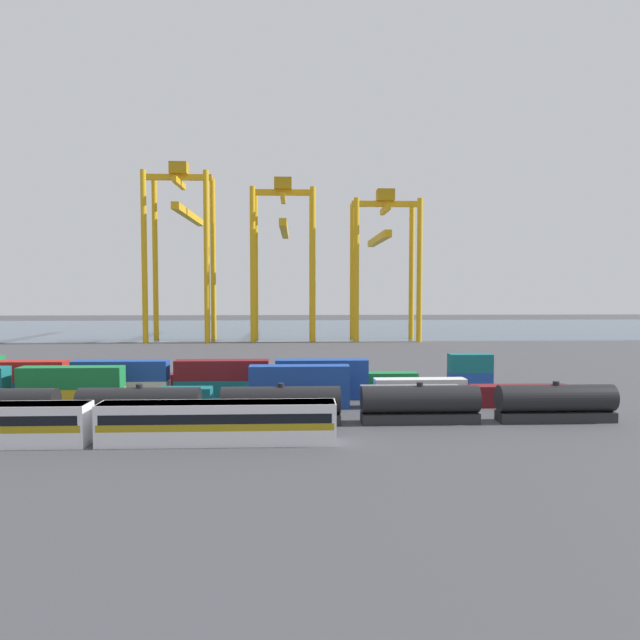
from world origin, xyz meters
The scene contains 29 objects.
ground_plane centered at (0.00, 40.00, 0.00)m, with size 420.00×420.00×0.00m, color #424247.
harbour_water centered at (0.00, 139.86, 0.00)m, with size 400.00×110.00×0.01m, color #384C60.
passenger_train centered at (-13.87, -18.90, 2.14)m, with size 44.79×3.14×3.90m.
freight_tank_row centered at (3.21, -11.38, 2.08)m, with size 72.41×2.93×4.39m.
shipping_container_2 centered at (-21.98, -3.23, 1.30)m, with size 12.10×2.44×2.60m, color gold.
shipping_container_3 centered at (-21.98, -3.23, 3.90)m, with size 12.10×2.44×2.60m, color #197538.
shipping_container_4 centered at (-8.39, -3.23, 1.30)m, with size 6.04×2.44×2.60m, color #146066.
shipping_container_5 centered at (5.19, -3.23, 1.30)m, with size 12.10×2.44×2.60m, color #1C4299.
shipping_container_6 centered at (5.19, -3.23, 3.90)m, with size 12.10×2.44×2.60m, color #1C4299.
shipping_container_7 centered at (18.78, -3.23, 1.30)m, with size 12.10×2.44×2.60m, color slate.
shipping_container_8 centered at (32.36, -3.23, 1.30)m, with size 12.10×2.44×2.60m, color maroon.
shipping_container_9 centered at (-30.90, 2.43, 1.30)m, with size 12.10×2.44×2.60m, color #1C4299.
shipping_container_10 centered at (-30.90, 2.43, 3.90)m, with size 12.10×2.44×2.60m, color #AD211C.
shipping_container_11 centered at (-17.88, 2.43, 1.30)m, with size 12.10×2.44×2.60m, color silver.
shipping_container_12 centered at (-17.88, 2.43, 3.90)m, with size 12.10×2.44×2.60m, color #1C4299.
shipping_container_13 centered at (-4.86, 2.43, 1.30)m, with size 12.10×2.44×2.60m, color #146066.
shipping_container_14 centered at (-4.86, 2.43, 3.90)m, with size 12.10×2.44×2.60m, color maroon.
shipping_container_15 centered at (8.16, 2.43, 1.30)m, with size 12.10×2.44×2.60m, color #1C4299.
shipping_container_16 centered at (8.16, 2.43, 3.90)m, with size 12.10×2.44×2.60m, color #1C4299.
shipping_container_17 centered at (21.18, 2.43, 1.30)m, with size 12.10×2.44×2.60m, color silver.
shipping_container_20 centered at (-25.24, 8.09, 1.30)m, with size 12.10×2.44×2.60m, color #AD211C.
shipping_container_21 centered at (-11.52, 8.09, 1.30)m, with size 6.04×2.44×2.60m, color maroon.
shipping_container_22 centered at (2.20, 8.09, 1.30)m, with size 12.10×2.44×2.60m, color silver.
shipping_container_23 centered at (15.92, 8.09, 1.30)m, with size 12.10×2.44×2.60m, color #197538.
shipping_container_24 centered at (29.64, 8.09, 1.30)m, with size 6.04×2.44×2.60m, color #1C4299.
shipping_container_25 centered at (29.64, 8.09, 3.90)m, with size 6.04×2.44×2.60m, color #146066.
gantry_crane_west centered at (-27.52, 91.74, 30.33)m, with size 18.14×42.13×49.34m.
gantry_crane_central centered at (1.14, 91.73, 27.70)m, with size 17.88×40.35×45.38m.
gantry_crane_east centered at (29.81, 91.36, 25.85)m, with size 18.93×37.70×42.39m.
Camera 1 is at (4.92, -71.51, 14.36)m, focal length 31.88 mm.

